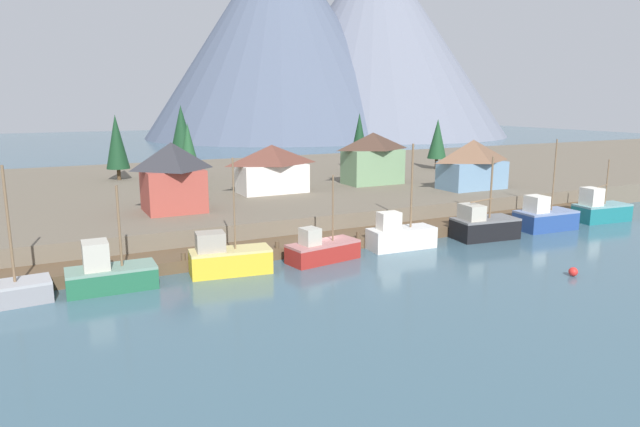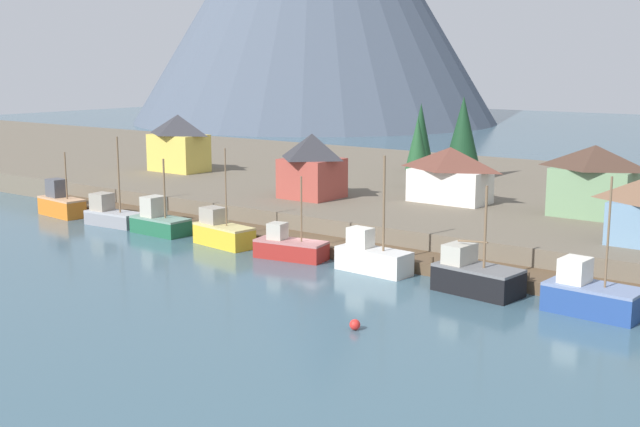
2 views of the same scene
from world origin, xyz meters
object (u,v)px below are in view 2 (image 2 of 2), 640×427
object	(u,v)px
fishing_boat_red	(290,247)
channel_buoy	(355,325)
fishing_boat_grey	(111,214)
house_yellow	(178,142)
fishing_boat_black	(475,276)
house_red	(312,165)
house_white	(450,174)
house_green	(594,180)
conifer_mid_right	(421,131)
fishing_boat_yellow	(222,232)
conifer_near_right	(418,144)
fishing_boat_green	(159,221)
fishing_boat_blue	(591,296)
fishing_boat_orange	(61,203)
fishing_boat_white	(372,257)
conifer_near_left	(463,130)

from	to	relation	value
fishing_boat_red	channel_buoy	world-z (taller)	fishing_boat_red
fishing_boat_grey	house_yellow	bearing A→B (deg)	115.46
fishing_boat_black	channel_buoy	xyz separation A→B (m)	(-2.22, -12.37, -0.92)
house_red	house_white	xyz separation A→B (m)	(13.09, 6.28, -0.59)
fishing_boat_grey	house_green	bearing A→B (deg)	22.41
fishing_boat_red	conifer_mid_right	xyz separation A→B (m)	(-10.87, 40.78, 6.77)
fishing_boat_grey	house_green	world-z (taller)	fishing_boat_grey
fishing_boat_yellow	fishing_boat_grey	bearing A→B (deg)	-172.70
fishing_boat_red	conifer_near_right	bearing A→B (deg)	88.41
fishing_boat_grey	house_yellow	distance (m)	24.83
fishing_boat_yellow	house_white	distance (m)	24.64
fishing_boat_grey	conifer_near_right	distance (m)	35.15
fishing_boat_black	house_yellow	distance (m)	58.31
fishing_boat_green	fishing_boat_blue	xyz separation A→B (m)	(43.24, -0.35, 0.03)
fishing_boat_black	channel_buoy	world-z (taller)	fishing_boat_black
fishing_boat_orange	conifer_mid_right	xyz separation A→B (m)	(22.01, 40.46, 6.37)
fishing_boat_yellow	fishing_boat_white	bearing A→B (deg)	8.44
fishing_boat_orange	house_green	distance (m)	56.05
house_yellow	house_white	bearing A→B (deg)	-0.27
fishing_boat_grey	house_yellow	xyz separation A→B (m)	(-12.07, 21.07, 5.20)
conifer_near_right	fishing_boat_red	bearing A→B (deg)	-81.85
fishing_boat_yellow	fishing_boat_blue	world-z (taller)	fishing_boat_blue
fishing_boat_red	channel_buoy	xyz separation A→B (m)	(15.52, -12.50, -0.63)
fishing_boat_grey	house_red	distance (m)	21.62
conifer_near_left	channel_buoy	xyz separation A→B (m)	(18.28, -49.54, -8.24)
fishing_boat_orange	fishing_boat_black	size ratio (longest dim) A/B	0.89
house_green	fishing_boat_grey	bearing A→B (deg)	-153.24
house_white	fishing_boat_yellow	bearing A→B (deg)	-120.37
house_red	channel_buoy	distance (m)	37.16
fishing_boat_green	conifer_near_left	size ratio (longest dim) A/B	0.74
fishing_boat_yellow	fishing_boat_white	world-z (taller)	fishing_boat_white
fishing_boat_blue	conifer_mid_right	world-z (taller)	conifer_mid_right
fishing_boat_grey	fishing_boat_orange	bearing A→B (deg)	175.25
fishing_boat_blue	house_green	bearing A→B (deg)	112.56
house_green	conifer_near_left	distance (m)	26.39
conifer_near_right	house_green	bearing A→B (deg)	-15.96
fishing_boat_black	house_yellow	world-z (taller)	house_yellow
house_white	conifer_near_right	size ratio (longest dim) A/B	1.03
fishing_boat_red	conifer_near_left	distance (m)	37.91
house_yellow	conifer_near_left	world-z (taller)	conifer_near_left
fishing_boat_orange	house_white	size ratio (longest dim) A/B	0.86
fishing_boat_orange	fishing_boat_blue	distance (m)	59.15
conifer_near_right	fishing_boat_black	bearing A→B (deg)	-52.58
conifer_mid_right	fishing_boat_black	bearing A→B (deg)	-55.03
fishing_boat_yellow	fishing_boat_red	size ratio (longest dim) A/B	1.26
fishing_boat_blue	conifer_mid_right	size ratio (longest dim) A/B	1.05
conifer_mid_right	channel_buoy	xyz separation A→B (m)	(26.39, -53.27, -7.40)
conifer_near_left	house_green	bearing A→B (deg)	-35.32
fishing_boat_orange	house_red	xyz separation A→B (m)	(23.89, 14.53, 4.62)
channel_buoy	conifer_near_left	bearing A→B (deg)	110.26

